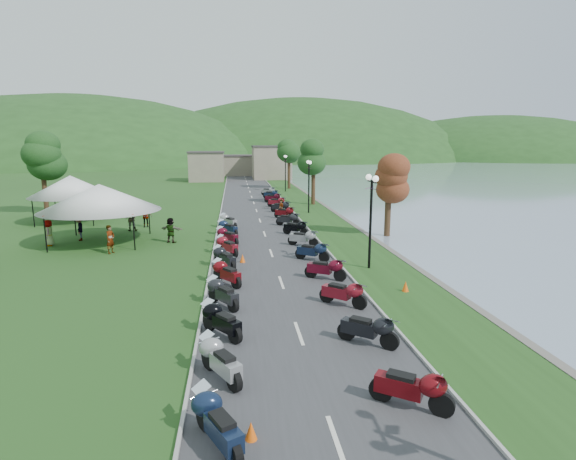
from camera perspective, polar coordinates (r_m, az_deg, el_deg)
name	(u,v)px	position (r m, az deg, el deg)	size (l,w,h in m)	color
road	(256,211)	(45.39, -4.03, 2.47)	(7.00, 120.00, 0.02)	#3C3C3F
hills_backdrop	(238,159)	(204.97, -6.31, 9.00)	(360.00, 120.00, 76.00)	#285621
far_building	(235,165)	(89.94, -6.80, 8.20)	(18.00, 16.00, 5.00)	gray
moto_row_left	(223,307)	(17.50, -8.21, -9.65)	(2.60, 40.66, 1.10)	#331411
moto_row_right	(292,223)	(34.91, 0.50, 0.84)	(2.60, 50.63, 1.10)	#331411
vendor_tent_main	(101,213)	(32.99, -22.63, 1.95)	(5.30, 5.30, 4.00)	white
vendor_tent_side	(72,199)	(42.77, -25.73, 3.58)	(4.59, 4.59, 4.00)	white
tree_lakeside	(389,194)	(33.28, 12.65, 4.53)	(2.24, 2.24, 6.22)	#22511D
pedestrian_a	(111,253)	(29.80, -21.51, -2.78)	(0.65, 0.47, 1.77)	slate
pedestrian_b	(132,231)	(36.95, -19.25, -0.08)	(0.95, 0.52, 1.95)	slate
pedestrian_c	(80,241)	(34.54, -24.88, -1.23)	(1.17, 0.48, 1.81)	slate
traffic_cone_near	(251,431)	(11.23, -4.72, -24.09)	(0.29, 0.29, 0.46)	#F2590C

